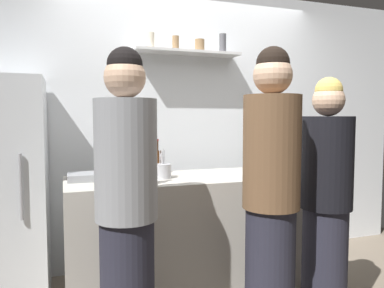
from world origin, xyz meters
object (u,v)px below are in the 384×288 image
at_px(wine_bottle_pale_glass, 249,156).
at_px(person_blonde, 326,202).
at_px(utensil_holder, 163,171).
at_px(wine_bottle_dark_glass, 147,169).
at_px(person_grey_hoodie, 127,210).
at_px(baking_pan, 92,176).
at_px(person_brown_jacket, 271,199).
at_px(water_bottle_plastic, 126,172).
at_px(wine_bottle_amber_glass, 157,161).

relative_size(wine_bottle_pale_glass, person_blonde, 0.20).
distance_m(utensil_holder, wine_bottle_pale_glass, 0.80).
height_order(wine_bottle_dark_glass, person_grey_hoodie, person_grey_hoodie).
relative_size(baking_pan, wine_bottle_pale_glass, 1.00).
bearing_deg(person_brown_jacket, person_grey_hoodie, 118.83).
bearing_deg(wine_bottle_dark_glass, baking_pan, 135.69).
distance_m(wine_bottle_dark_glass, person_grey_hoodie, 0.51).
bearing_deg(wine_bottle_pale_glass, baking_pan, -178.53).
height_order(wine_bottle_pale_glass, water_bottle_plastic, wine_bottle_pale_glass).
bearing_deg(person_blonde, water_bottle_plastic, -1.23).
bearing_deg(person_brown_jacket, water_bottle_plastic, 90.53).
bearing_deg(person_grey_hoodie, baking_pan, -117.27).
height_order(baking_pan, wine_bottle_amber_glass, wine_bottle_amber_glass).
distance_m(water_bottle_plastic, person_brown_jacket, 0.95).
distance_m(utensil_holder, wine_bottle_amber_glass, 0.26).
height_order(wine_bottle_pale_glass, wine_bottle_amber_glass, wine_bottle_pale_glass).
relative_size(wine_bottle_dark_glass, water_bottle_plastic, 1.48).
relative_size(utensil_holder, wine_bottle_pale_glass, 0.65).
height_order(wine_bottle_pale_glass, person_blonde, person_blonde).
bearing_deg(wine_bottle_amber_glass, person_grey_hoodie, -113.10).
xyz_separation_m(baking_pan, wine_bottle_dark_glass, (0.34, -0.33, 0.08)).
relative_size(wine_bottle_amber_glass, person_brown_jacket, 0.15).
bearing_deg(wine_bottle_amber_glass, wine_bottle_dark_glass, -110.52).
height_order(wine_bottle_pale_glass, wine_bottle_dark_glass, wine_bottle_pale_glass).
distance_m(wine_bottle_pale_glass, person_grey_hoodie, 1.42).
distance_m(baking_pan, person_blonde, 1.65).
bearing_deg(wine_bottle_dark_glass, wine_bottle_pale_glass, 20.93).
distance_m(baking_pan, person_brown_jacket, 1.30).
bearing_deg(person_brown_jacket, wine_bottle_dark_glass, 85.62).
xyz_separation_m(wine_bottle_dark_glass, person_grey_hoodie, (-0.21, -0.43, -0.16)).
bearing_deg(utensil_holder, wine_bottle_dark_glass, -126.82).
bearing_deg(wine_bottle_amber_glass, wine_bottle_pale_glass, -8.73).
distance_m(utensil_holder, wine_bottle_dark_glass, 0.29).
relative_size(wine_bottle_dark_glass, person_grey_hoodie, 0.17).
distance_m(wine_bottle_amber_glass, water_bottle_plastic, 0.57).
distance_m(baking_pan, utensil_holder, 0.52).
bearing_deg(person_grey_hoodie, wine_bottle_dark_glass, -152.84).
xyz_separation_m(wine_bottle_amber_glass, person_brown_jacket, (0.46, -1.01, -0.14)).
relative_size(baking_pan, utensil_holder, 1.55).
relative_size(baking_pan, person_grey_hoodie, 0.19).
bearing_deg(wine_bottle_pale_glass, person_brown_jacket, -109.61).
height_order(wine_bottle_dark_glass, person_blonde, person_blonde).
relative_size(baking_pan, person_brown_jacket, 0.19).
relative_size(wine_bottle_pale_glass, person_grey_hoodie, 0.19).
height_order(person_brown_jacket, person_blonde, person_brown_jacket).
relative_size(utensil_holder, wine_bottle_amber_glass, 0.79).
bearing_deg(wine_bottle_pale_glass, person_grey_hoodie, -145.60).
relative_size(wine_bottle_amber_glass, person_grey_hoodie, 0.16).
xyz_separation_m(baking_pan, water_bottle_plastic, (0.20, -0.32, 0.06)).
bearing_deg(person_grey_hoodie, person_blonde, 144.39).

